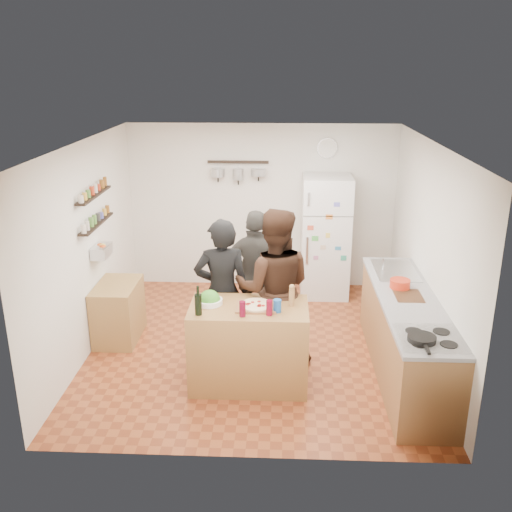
{
  "coord_description": "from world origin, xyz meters",
  "views": [
    {
      "loc": [
        0.29,
        -6.32,
        3.36
      ],
      "look_at": [
        0.0,
        0.1,
        1.15
      ],
      "focal_mm": 40.0,
      "sensor_mm": 36.0,
      "label": 1
    }
  ],
  "objects_px": {
    "skillet": "(422,339)",
    "red_bowl": "(400,284)",
    "salad_bowl": "(210,301)",
    "wall_clock": "(327,148)",
    "wine_bottle": "(198,305)",
    "person_left": "(222,292)",
    "person_center": "(274,289)",
    "salt_canister": "(277,306)",
    "person_back": "(257,276)",
    "counter_run": "(406,337)",
    "prep_island": "(249,345)",
    "pepper_mill": "(292,297)",
    "fridge": "(325,237)",
    "side_table": "(118,311)"
  },
  "relations": [
    {
      "from": "pepper_mill",
      "to": "person_center",
      "type": "bearing_deg",
      "value": 114.84
    },
    {
      "from": "person_back",
      "to": "counter_run",
      "type": "bearing_deg",
      "value": 165.33
    },
    {
      "from": "skillet",
      "to": "wall_clock",
      "type": "distance_m",
      "value": 3.89
    },
    {
      "from": "person_back",
      "to": "wine_bottle",
      "type": "bearing_deg",
      "value": 79.07
    },
    {
      "from": "pepper_mill",
      "to": "person_back",
      "type": "relative_size",
      "value": 0.11
    },
    {
      "from": "person_back",
      "to": "skillet",
      "type": "height_order",
      "value": "person_back"
    },
    {
      "from": "wine_bottle",
      "to": "salad_bowl",
      "type": "bearing_deg",
      "value": 73.5
    },
    {
      "from": "pepper_mill",
      "to": "salt_canister",
      "type": "relative_size",
      "value": 1.41
    },
    {
      "from": "skillet",
      "to": "red_bowl",
      "type": "distance_m",
      "value": 1.31
    },
    {
      "from": "salt_canister",
      "to": "wall_clock",
      "type": "relative_size",
      "value": 0.45
    },
    {
      "from": "person_left",
      "to": "wall_clock",
      "type": "distance_m",
      "value": 3.05
    },
    {
      "from": "person_center",
      "to": "wall_clock",
      "type": "height_order",
      "value": "wall_clock"
    },
    {
      "from": "wine_bottle",
      "to": "wall_clock",
      "type": "bearing_deg",
      "value": 64.72
    },
    {
      "from": "prep_island",
      "to": "salt_canister",
      "type": "distance_m",
      "value": 0.61
    },
    {
      "from": "salad_bowl",
      "to": "person_left",
      "type": "relative_size",
      "value": 0.16
    },
    {
      "from": "person_left",
      "to": "person_back",
      "type": "xyz_separation_m",
      "value": [
        0.37,
        0.61,
        -0.03
      ]
    },
    {
      "from": "skillet",
      "to": "person_back",
      "type": "bearing_deg",
      "value": 131.12
    },
    {
      "from": "salad_bowl",
      "to": "person_center",
      "type": "xyz_separation_m",
      "value": [
        0.68,
        0.42,
        -0.01
      ]
    },
    {
      "from": "salad_bowl",
      "to": "person_back",
      "type": "bearing_deg",
      "value": 66.72
    },
    {
      "from": "salad_bowl",
      "to": "counter_run",
      "type": "relative_size",
      "value": 0.1
    },
    {
      "from": "skillet",
      "to": "side_table",
      "type": "height_order",
      "value": "skillet"
    },
    {
      "from": "person_left",
      "to": "counter_run",
      "type": "bearing_deg",
      "value": 165.92
    },
    {
      "from": "person_center",
      "to": "person_back",
      "type": "bearing_deg",
      "value": -69.1
    },
    {
      "from": "salad_bowl",
      "to": "pepper_mill",
      "type": "xyz_separation_m",
      "value": [
        0.87,
        0.0,
        0.07
      ]
    },
    {
      "from": "prep_island",
      "to": "salt_canister",
      "type": "xyz_separation_m",
      "value": [
        0.3,
        -0.12,
        0.52
      ]
    },
    {
      "from": "pepper_mill",
      "to": "person_back",
      "type": "distance_m",
      "value": 1.15
    },
    {
      "from": "person_center",
      "to": "wall_clock",
      "type": "relative_size",
      "value": 6.19
    },
    {
      "from": "person_center",
      "to": "skillet",
      "type": "relative_size",
      "value": 7.06
    },
    {
      "from": "counter_run",
      "to": "salt_canister",
      "type": "bearing_deg",
      "value": -164.04
    },
    {
      "from": "salt_canister",
      "to": "person_back",
      "type": "bearing_deg",
      "value": 102.19
    },
    {
      "from": "prep_island",
      "to": "side_table",
      "type": "height_order",
      "value": "prep_island"
    },
    {
      "from": "wine_bottle",
      "to": "person_back",
      "type": "distance_m",
      "value": 1.44
    },
    {
      "from": "prep_island",
      "to": "salt_canister",
      "type": "relative_size",
      "value": 9.24
    },
    {
      "from": "salad_bowl",
      "to": "fridge",
      "type": "height_order",
      "value": "fridge"
    },
    {
      "from": "pepper_mill",
      "to": "salt_canister",
      "type": "bearing_deg",
      "value": -131.42
    },
    {
      "from": "side_table",
      "to": "wall_clock",
      "type": "bearing_deg",
      "value": 35.65
    },
    {
      "from": "prep_island",
      "to": "person_back",
      "type": "relative_size",
      "value": 0.75
    },
    {
      "from": "wine_bottle",
      "to": "person_left",
      "type": "xyz_separation_m",
      "value": [
        0.17,
        0.71,
        -0.16
      ]
    },
    {
      "from": "person_center",
      "to": "red_bowl",
      "type": "distance_m",
      "value": 1.43
    },
    {
      "from": "person_left",
      "to": "wine_bottle",
      "type": "bearing_deg",
      "value": 68.42
    },
    {
      "from": "wine_bottle",
      "to": "person_back",
      "type": "relative_size",
      "value": 0.13
    },
    {
      "from": "salad_bowl",
      "to": "wall_clock",
      "type": "relative_size",
      "value": 0.92
    },
    {
      "from": "prep_island",
      "to": "skillet",
      "type": "xyz_separation_m",
      "value": [
        1.63,
        -0.72,
        0.49
      ]
    },
    {
      "from": "salt_canister",
      "to": "person_left",
      "type": "distance_m",
      "value": 0.89
    },
    {
      "from": "pepper_mill",
      "to": "person_left",
      "type": "relative_size",
      "value": 0.11
    },
    {
      "from": "salad_bowl",
      "to": "wine_bottle",
      "type": "xyz_separation_m",
      "value": [
        -0.08,
        -0.27,
        0.08
      ]
    },
    {
      "from": "wall_clock",
      "to": "side_table",
      "type": "bearing_deg",
      "value": -144.35
    },
    {
      "from": "salt_canister",
      "to": "fridge",
      "type": "distance_m",
      "value": 2.8
    },
    {
      "from": "wine_bottle",
      "to": "wall_clock",
      "type": "xyz_separation_m",
      "value": [
        1.48,
        3.14,
        1.13
      ]
    },
    {
      "from": "salt_canister",
      "to": "person_back",
      "type": "distance_m",
      "value": 1.26
    }
  ]
}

